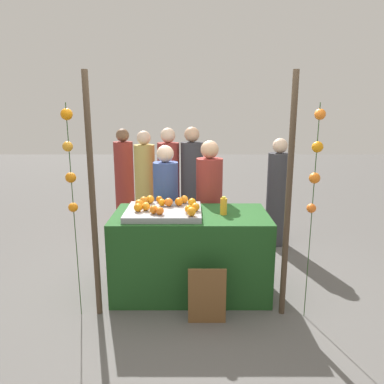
{
  "coord_description": "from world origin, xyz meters",
  "views": [
    {
      "loc": [
        0.01,
        -3.71,
        1.98
      ],
      "look_at": [
        0.0,
        0.15,
        1.09
      ],
      "focal_mm": 34.19,
      "sensor_mm": 36.0,
      "label": 1
    }
  ],
  "objects_px": {
    "chalkboard_sign": "(208,296)",
    "vendor_left": "(167,211)",
    "orange_1": "(147,206)",
    "juice_bottle": "(225,206)",
    "stall_counter": "(192,253)",
    "vendor_right": "(210,210)",
    "orange_0": "(186,199)"
  },
  "relations": [
    {
      "from": "juice_bottle",
      "to": "vendor_right",
      "type": "xyz_separation_m",
      "value": [
        -0.12,
        0.66,
        -0.23
      ]
    },
    {
      "from": "stall_counter",
      "to": "vendor_left",
      "type": "relative_size",
      "value": 1.06
    },
    {
      "from": "chalkboard_sign",
      "to": "stall_counter",
      "type": "bearing_deg",
      "value": 103.86
    },
    {
      "from": "stall_counter",
      "to": "orange_1",
      "type": "xyz_separation_m",
      "value": [
        -0.46,
        -0.09,
        0.55
      ]
    },
    {
      "from": "orange_1",
      "to": "stall_counter",
      "type": "bearing_deg",
      "value": 11.24
    },
    {
      "from": "chalkboard_sign",
      "to": "vendor_left",
      "type": "bearing_deg",
      "value": 109.59
    },
    {
      "from": "stall_counter",
      "to": "orange_0",
      "type": "xyz_separation_m",
      "value": [
        -0.07,
        0.21,
        0.55
      ]
    },
    {
      "from": "orange_0",
      "to": "juice_bottle",
      "type": "bearing_deg",
      "value": -29.56
    },
    {
      "from": "stall_counter",
      "to": "chalkboard_sign",
      "type": "bearing_deg",
      "value": -76.14
    },
    {
      "from": "juice_bottle",
      "to": "vendor_right",
      "type": "height_order",
      "value": "vendor_right"
    },
    {
      "from": "stall_counter",
      "to": "orange_1",
      "type": "height_order",
      "value": "orange_1"
    },
    {
      "from": "juice_bottle",
      "to": "stall_counter",
      "type": "bearing_deg",
      "value": 175.35
    },
    {
      "from": "orange_0",
      "to": "chalkboard_sign",
      "type": "distance_m",
      "value": 1.12
    },
    {
      "from": "orange_0",
      "to": "orange_1",
      "type": "distance_m",
      "value": 0.49
    },
    {
      "from": "stall_counter",
      "to": "orange_1",
      "type": "distance_m",
      "value": 0.72
    },
    {
      "from": "orange_1",
      "to": "vendor_right",
      "type": "height_order",
      "value": "vendor_right"
    },
    {
      "from": "orange_1",
      "to": "vendor_left",
      "type": "xyz_separation_m",
      "value": [
        0.15,
        0.77,
        -0.27
      ]
    },
    {
      "from": "orange_1",
      "to": "chalkboard_sign",
      "type": "xyz_separation_m",
      "value": [
        0.61,
        -0.53,
        -0.72
      ]
    },
    {
      "from": "chalkboard_sign",
      "to": "vendor_right",
      "type": "xyz_separation_m",
      "value": [
        0.07,
        1.25,
        0.48
      ]
    },
    {
      "from": "orange_0",
      "to": "vendor_right",
      "type": "bearing_deg",
      "value": 54.81
    },
    {
      "from": "orange_1",
      "to": "juice_bottle",
      "type": "relative_size",
      "value": 0.45
    },
    {
      "from": "orange_1",
      "to": "vendor_left",
      "type": "distance_m",
      "value": 0.83
    },
    {
      "from": "stall_counter",
      "to": "juice_bottle",
      "type": "bearing_deg",
      "value": -4.65
    },
    {
      "from": "chalkboard_sign",
      "to": "juice_bottle",
      "type": "bearing_deg",
      "value": 72.24
    },
    {
      "from": "stall_counter",
      "to": "juice_bottle",
      "type": "xyz_separation_m",
      "value": [
        0.34,
        -0.03,
        0.53
      ]
    },
    {
      "from": "orange_0",
      "to": "juice_bottle",
      "type": "distance_m",
      "value": 0.48
    },
    {
      "from": "orange_0",
      "to": "orange_1",
      "type": "relative_size",
      "value": 1.01
    },
    {
      "from": "stall_counter",
      "to": "vendor_right",
      "type": "bearing_deg",
      "value": 70.31
    },
    {
      "from": "chalkboard_sign",
      "to": "vendor_left",
      "type": "distance_m",
      "value": 1.45
    },
    {
      "from": "vendor_left",
      "to": "vendor_right",
      "type": "relative_size",
      "value": 0.96
    },
    {
      "from": "orange_1",
      "to": "vendor_right",
      "type": "xyz_separation_m",
      "value": [
        0.68,
        0.72,
        -0.24
      ]
    },
    {
      "from": "orange_1",
      "to": "chalkboard_sign",
      "type": "bearing_deg",
      "value": -40.89
    }
  ]
}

